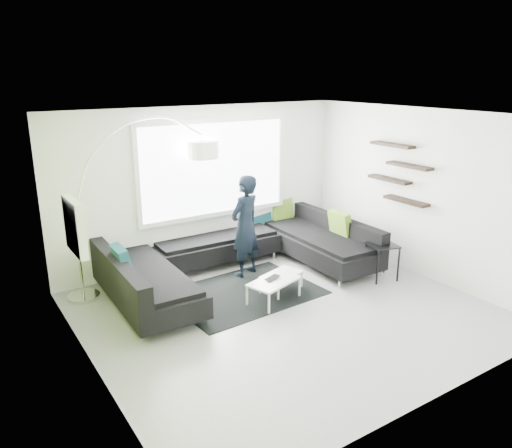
{
  "coord_description": "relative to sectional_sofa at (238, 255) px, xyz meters",
  "views": [
    {
      "loc": [
        -3.96,
        -5.26,
        3.35
      ],
      "look_at": [
        0.06,
        0.9,
        1.09
      ],
      "focal_mm": 35.0,
      "sensor_mm": 36.0,
      "label": 1
    }
  ],
  "objects": [
    {
      "name": "person",
      "position": [
        0.18,
        0.04,
        0.46
      ],
      "size": [
        0.9,
        0.82,
        1.74
      ],
      "primitive_type": "imported",
      "rotation": [
        0.0,
        0.0,
        3.49
      ],
      "color": "black",
      "rests_on": "ground"
    },
    {
      "name": "laptop",
      "position": [
        0.01,
        -1.06,
        -0.06
      ],
      "size": [
        0.43,
        0.4,
        0.02
      ],
      "primitive_type": "imported",
      "rotation": [
        0.0,
        0.0,
        0.38
      ],
      "color": "black",
      "rests_on": "coffee_table"
    },
    {
      "name": "arc_lamp",
      "position": [
        -2.41,
        0.61,
        0.93
      ],
      "size": [
        2.47,
        0.57,
        2.69
      ],
      "primitive_type": null,
      "rotation": [
        0.0,
        0.0,
        0.0
      ],
      "color": "silver",
      "rests_on": "ground"
    },
    {
      "name": "coffee_table",
      "position": [
        0.15,
        -0.96,
        -0.24
      ],
      "size": [
        1.18,
        0.89,
        0.34
      ],
      "primitive_type": "cube",
      "rotation": [
        0.0,
        0.0,
        0.3
      ],
      "color": "white",
      "rests_on": "ground"
    },
    {
      "name": "room_shell",
      "position": [
        -0.02,
        -1.25,
        1.4
      ],
      "size": [
        5.54,
        5.04,
        2.82
      ],
      "color": "white",
      "rests_on": "ground"
    },
    {
      "name": "sectional_sofa",
      "position": [
        0.0,
        0.0,
        0.0
      ],
      "size": [
        4.39,
        2.78,
        0.93
      ],
      "rotation": [
        0.0,
        0.0,
        -0.03
      ],
      "color": "black",
      "rests_on": "ground"
    },
    {
      "name": "ground",
      "position": [
        -0.06,
        -1.46,
        -0.41
      ],
      "size": [
        5.5,
        5.5,
        0.0
      ],
      "primitive_type": "plane",
      "color": "gray",
      "rests_on": "ground"
    },
    {
      "name": "rug",
      "position": [
        -0.24,
        -0.59,
        -0.4
      ],
      "size": [
        2.35,
        1.76,
        0.01
      ],
      "primitive_type": "cube",
      "rotation": [
        0.0,
        0.0,
        0.05
      ],
      "color": "black",
      "rests_on": "ground"
    },
    {
      "name": "side_table",
      "position": [
        1.99,
        -1.35,
        -0.11
      ],
      "size": [
        0.54,
        0.54,
        0.61
      ],
      "primitive_type": "cube",
      "rotation": [
        0.0,
        0.0,
        -0.25
      ],
      "color": "black",
      "rests_on": "ground"
    }
  ]
}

